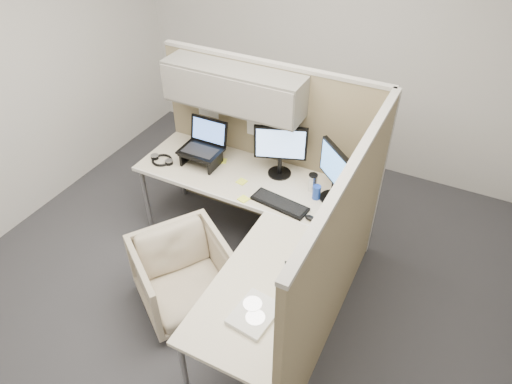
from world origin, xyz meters
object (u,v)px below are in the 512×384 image
at_px(monitor_left, 280,147).
at_px(keyboard, 280,204).
at_px(office_chair, 183,273).
at_px(desk, 252,218).

height_order(monitor_left, keyboard, monitor_left).
height_order(office_chair, keyboard, keyboard).
distance_m(desk, office_chair, 0.68).
bearing_deg(keyboard, desk, -118.78).
distance_m(office_chair, monitor_left, 1.28).
xyz_separation_m(desk, office_chair, (-0.36, -0.48, -0.34)).
xyz_separation_m(desk, monitor_left, (-0.02, 0.57, 0.32)).
bearing_deg(office_chair, monitor_left, 17.28).
height_order(desk, keyboard, keyboard).
height_order(office_chair, monitor_left, monitor_left).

